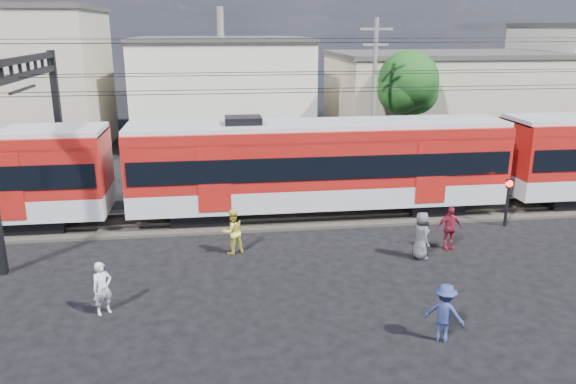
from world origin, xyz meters
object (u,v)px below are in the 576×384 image
(commuter_train, at_px, (324,163))
(crossing_signal, at_px, (508,194))
(pedestrian_c, at_px, (444,313))
(pedestrian_a, at_px, (102,288))

(commuter_train, xyz_separation_m, crossing_signal, (7.31, -2.29, -0.99))
(commuter_train, relative_size, pedestrian_c, 31.12)
(crossing_signal, bearing_deg, pedestrian_a, -160.32)
(commuter_train, height_order, pedestrian_a, commuter_train)
(pedestrian_a, xyz_separation_m, pedestrian_c, (9.18, -2.72, 0.01))
(crossing_signal, bearing_deg, pedestrian_c, -126.75)
(pedestrian_a, bearing_deg, crossing_signal, -13.84)
(commuter_train, bearing_deg, pedestrian_c, -83.47)
(pedestrian_a, relative_size, pedestrian_c, 0.98)
(pedestrian_c, distance_m, crossing_signal, 10.23)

